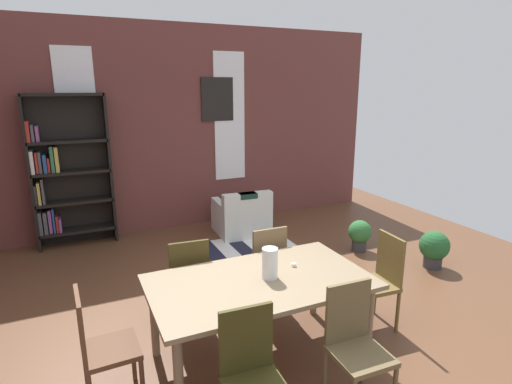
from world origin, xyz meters
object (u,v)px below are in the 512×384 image
object	(u,v)px
vase_on_table	(270,263)
dining_chair_near_right	(355,342)
dining_chair_near_left	(252,375)
potted_plant_by_shelf	(360,234)
dining_chair_far_left	(188,279)
dining_chair_far_right	(265,264)
dining_chair_head_left	(100,345)
dining_chair_head_right	(379,278)
bookshelf_tall	(65,173)
dining_table	(260,288)
potted_plant_corner	(434,248)
armchair_white	(242,217)

from	to	relation	value
vase_on_table	dining_chair_near_right	bearing A→B (deg)	-66.41
dining_chair_near_left	potted_plant_by_shelf	size ratio (longest dim) A/B	2.06
dining_chair_far_left	dining_chair_far_right	distance (m)	0.84
vase_on_table	dining_chair_head_left	xyz separation A→B (m)	(-1.40, -0.00, -0.39)
dining_chair_head_left	vase_on_table	bearing A→B (deg)	0.11
dining_chair_head_left	dining_chair_far_left	bearing A→B (deg)	40.90
dining_chair_near_left	dining_chair_far_right	xyz separation A→B (m)	(0.84, 1.52, 0.00)
dining_chair_head_right	dining_chair_head_left	xyz separation A→B (m)	(-2.61, 0.00, 0.00)
dining_chair_head_left	dining_chair_far_right	distance (m)	1.89
dining_chair_head_right	dining_chair_near_right	world-z (taller)	same
dining_chair_head_left	potted_plant_by_shelf	bearing A→B (deg)	23.86
vase_on_table	bookshelf_tall	size ratio (longest dim) A/B	0.12
dining_table	bookshelf_tall	xyz separation A→B (m)	(-1.45, 3.66, 0.43)
dining_chair_head_right	dining_table	bearing A→B (deg)	179.76
dining_chair_far_right	bookshelf_tall	size ratio (longest dim) A/B	0.42
bookshelf_tall	vase_on_table	bearing A→B (deg)	-67.22
dining_chair_far_left	potted_plant_corner	world-z (taller)	dining_chair_far_left
dining_chair_near_left	potted_plant_by_shelf	world-z (taller)	dining_chair_near_left
dining_chair_head_left	dining_chair_far_right	size ratio (longest dim) A/B	1.00
dining_chair_far_left	armchair_white	size ratio (longest dim) A/B	1.13
dining_table	bookshelf_tall	world-z (taller)	bookshelf_tall
armchair_white	dining_table	bearing A→B (deg)	-109.94
vase_on_table	dining_chair_far_right	bearing A→B (deg)	66.63
armchair_white	dining_chair_far_right	bearing A→B (deg)	-106.68
dining_chair_far_left	bookshelf_tall	distance (m)	3.14
dining_chair_near_left	dining_table	bearing A→B (deg)	61.30
armchair_white	potted_plant_corner	xyz separation A→B (m)	(1.81, -2.28, 0.00)
dining_chair_head_right	dining_chair_near_right	size ratio (longest dim) A/B	1.00
dining_chair_head_right	dining_chair_near_left	size ratio (longest dim) A/B	1.00
dining_chair_head_right	bookshelf_tall	world-z (taller)	bookshelf_tall
dining_chair_head_left	dining_chair_near_right	bearing A→B (deg)	-23.65
vase_on_table	dining_chair_far_right	world-z (taller)	vase_on_table
dining_chair_near_left	dining_chair_far_right	bearing A→B (deg)	61.21
dining_chair_far_left	bookshelf_tall	world-z (taller)	bookshelf_tall
dining_chair_far_right	vase_on_table	bearing A→B (deg)	-113.37
dining_chair_near_right	dining_table	bearing A→B (deg)	119.07
dining_chair_far_left	bookshelf_tall	xyz separation A→B (m)	(-1.02, 2.90, 0.60)
potted_plant_by_shelf	potted_plant_corner	world-z (taller)	potted_plant_corner
potted_plant_by_shelf	dining_chair_head_right	bearing A→B (deg)	-123.34
dining_chair_near_right	dining_chair_head_left	distance (m)	1.89
dining_chair_head_right	dining_chair_near_right	distance (m)	1.16
potted_plant_by_shelf	dining_chair_far_right	bearing A→B (deg)	-156.13
dining_chair_near_right	armchair_white	xyz separation A→B (m)	(0.68, 3.79, -0.23)
dining_chair_far_left	dining_chair_head_right	bearing A→B (deg)	-23.84
vase_on_table	bookshelf_tall	world-z (taller)	bookshelf_tall
dining_chair_head_left	armchair_white	size ratio (longest dim) A/B	1.13
potted_plant_corner	dining_chair_head_right	bearing A→B (deg)	-154.76
dining_chair_far_right	bookshelf_tall	distance (m)	3.51
dining_chair_near_right	bookshelf_tall	xyz separation A→B (m)	(-1.87, 4.42, 0.60)
dining_chair_head_right	dining_chair_head_left	bearing A→B (deg)	179.94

